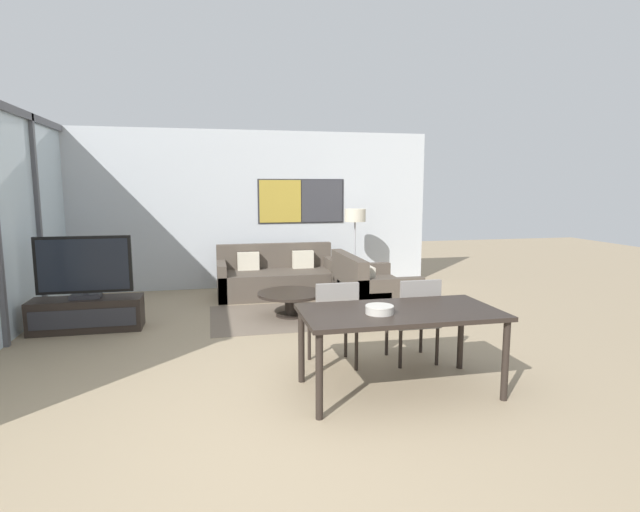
# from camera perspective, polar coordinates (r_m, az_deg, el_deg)

# --- Properties ---
(ground_plane) EXTENTS (24.00, 24.00, 0.00)m
(ground_plane) POSITION_cam_1_polar(r_m,az_deg,el_deg) (3.85, -2.35, -20.41)
(ground_plane) COLOR #9E896B
(wall_back) EXTENTS (6.88, 0.09, 2.80)m
(wall_back) POSITION_cam_1_polar(r_m,az_deg,el_deg) (9.06, -8.58, 5.27)
(wall_back) COLOR silver
(wall_back) RESTS_ON ground_plane
(area_rug) EXTENTS (2.24, 1.62, 0.01)m
(area_rug) POSITION_cam_1_polar(r_m,az_deg,el_deg) (7.12, -3.34, -6.85)
(area_rug) COLOR #706051
(area_rug) RESTS_ON ground_plane
(tv_console) EXTENTS (1.34, 0.45, 0.42)m
(tv_console) POSITION_cam_1_polar(r_m,az_deg,el_deg) (7.04, -25.07, -6.06)
(tv_console) COLOR black
(tv_console) RESTS_ON ground_plane
(television) EXTENTS (1.14, 0.20, 0.79)m
(television) POSITION_cam_1_polar(r_m,az_deg,el_deg) (6.93, -25.36, -1.21)
(television) COLOR #2D2D33
(television) RESTS_ON tv_console
(sofa_main) EXTENTS (1.98, 0.95, 0.84)m
(sofa_main) POSITION_cam_1_polar(r_m,az_deg,el_deg) (8.45, -4.92, -2.60)
(sofa_main) COLOR #51473D
(sofa_main) RESTS_ON ground_plane
(sofa_side) EXTENTS (0.95, 1.46, 0.84)m
(sofa_side) POSITION_cam_1_polar(r_m,az_deg,el_deg) (7.39, 5.60, -4.16)
(sofa_side) COLOR #51473D
(sofa_side) RESTS_ON ground_plane
(coffee_table) EXTENTS (0.93, 0.93, 0.34)m
(coffee_table) POSITION_cam_1_polar(r_m,az_deg,el_deg) (7.05, -3.36, -4.84)
(coffee_table) COLOR black
(coffee_table) RESTS_ON ground_plane
(dining_table) EXTENTS (1.75, 0.90, 0.74)m
(dining_table) POSITION_cam_1_polar(r_m,az_deg,el_deg) (4.50, 9.08, -7.00)
(dining_table) COLOR black
(dining_table) RESTS_ON ground_plane
(dining_chair_left) EXTENTS (0.46, 0.46, 0.90)m
(dining_chair_left) POSITION_cam_1_polar(r_m,az_deg,el_deg) (5.04, 1.62, -7.24)
(dining_chair_left) COLOR gray
(dining_chair_left) RESTS_ON ground_plane
(dining_chair_centre) EXTENTS (0.46, 0.46, 0.90)m
(dining_chair_centre) POSITION_cam_1_polar(r_m,az_deg,el_deg) (5.27, 10.79, -6.69)
(dining_chair_centre) COLOR gray
(dining_chair_centre) RESTS_ON ground_plane
(fruit_bowl) EXTENTS (0.25, 0.25, 0.07)m
(fruit_bowl) POSITION_cam_1_polar(r_m,az_deg,el_deg) (4.32, 6.82, -6.03)
(fruit_bowl) COLOR #B7B2A8
(fruit_bowl) RESTS_ON dining_table
(floor_lamp) EXTENTS (0.37, 0.37, 1.43)m
(floor_lamp) POSITION_cam_1_polar(r_m,az_deg,el_deg) (8.72, 4.02, 4.03)
(floor_lamp) COLOR #2D2D33
(floor_lamp) RESTS_ON ground_plane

